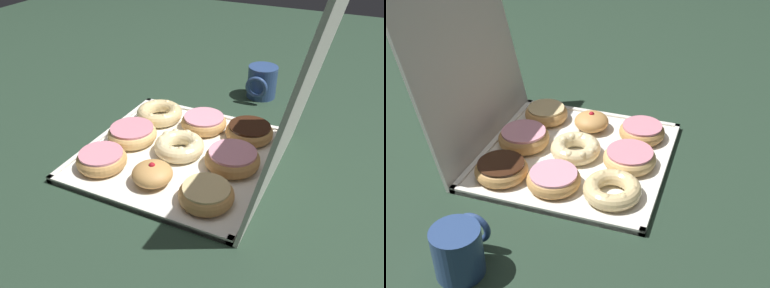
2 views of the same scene
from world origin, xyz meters
The scene contains 13 objects.
ground_plane centered at (0.00, 0.00, 0.00)m, with size 3.00×3.00×0.00m, color #233828.
donut_box centered at (0.00, 0.00, 0.01)m, with size 0.41×0.41×0.01m.
box_lid_open centered at (0.00, 0.25, 0.21)m, with size 0.41×0.42×0.01m, color silver.
cruller_donut_0 centered at (-0.12, -0.12, 0.03)m, with size 0.12×0.12×0.04m.
pink_frosted_donut_1 centered at (0.00, -0.13, 0.03)m, with size 0.12×0.12×0.04m.
pink_frosted_donut_2 centered at (0.12, -0.13, 0.03)m, with size 0.11×0.11×0.04m.
pink_frosted_donut_3 centered at (-0.12, 0.01, 0.03)m, with size 0.11×0.11×0.04m.
cruller_donut_4 centered at (0.00, 0.00, 0.03)m, with size 0.11×0.11×0.04m.
jelly_filled_donut_5 centered at (0.12, 0.00, 0.03)m, with size 0.08×0.08×0.05m.
chocolate_frosted_donut_6 centered at (-0.13, 0.12, 0.03)m, with size 0.11×0.11×0.04m.
pink_frosted_donut_7 centered at (0.00, 0.13, 0.03)m, with size 0.12×0.12×0.04m.
glazed_ring_donut_8 centered at (0.13, 0.12, 0.03)m, with size 0.11×0.11×0.04m.
coffee_mug centered at (-0.38, 0.07, 0.05)m, with size 0.10×0.08×0.09m.
Camera 1 is at (0.65, 0.34, 0.51)m, focal length 36.46 mm.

